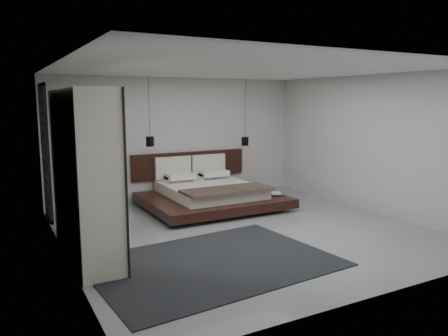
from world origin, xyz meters
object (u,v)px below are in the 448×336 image
pendant_right (245,141)px  rug (213,262)px  pendant_left (150,141)px  wardrobe (83,174)px  bed (209,193)px  lattice_screen (45,153)px

pendant_right → rug: (-2.62, -3.49, -1.34)m
pendant_left → pendant_right: bearing=0.0°
wardrobe → rug: bearing=-39.6°
pendant_right → bed: bearing=-158.8°
lattice_screen → rug: lattice_screen is taller
lattice_screen → pendant_right: 4.37m
bed → pendant_left: bearing=158.8°
wardrobe → rug: size_ratio=0.75×
pendant_right → wardrobe: size_ratio=0.63×
pendant_right → wardrobe: pendant_right is taller
wardrobe → bed: bearing=31.3°
rug → wardrobe: bearing=140.4°
lattice_screen → rug: (1.75, -3.58, -1.29)m
pendant_left → pendant_right: size_ratio=0.94×
wardrobe → pendant_left: bearing=51.5°
pendant_right → wardrobe: 4.69m
lattice_screen → bed: (3.21, -0.54, -1.01)m
lattice_screen → wardrobe: lattice_screen is taller
bed → pendant_left: 1.69m
bed → pendant_right: (1.16, 0.45, 1.05)m
bed → wardrobe: bearing=-148.7°
pendant_left → wardrobe: (-1.79, -2.25, -0.22)m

